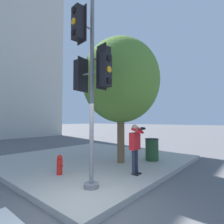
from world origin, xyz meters
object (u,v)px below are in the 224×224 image
person_photographer (135,144)px  trash_bin (152,149)px  traffic_signal_pole (92,70)px  fire_hydrant (60,165)px  street_tree (121,81)px

person_photographer → trash_bin: person_photographer is taller
traffic_signal_pole → person_photographer: size_ratio=3.18×
trash_bin → fire_hydrant: bearing=160.4°
traffic_signal_pole → trash_bin: (4.09, 0.26, -2.79)m
fire_hydrant → trash_bin: size_ratio=0.67×
traffic_signal_pole → street_tree: (2.83, 1.13, 0.35)m
traffic_signal_pole → street_tree: street_tree is taller
traffic_signal_pole → fire_hydrant: bearing=86.8°
traffic_signal_pole → person_photographer: (1.81, -0.27, -2.26)m
street_tree → fire_hydrant: street_tree is taller
traffic_signal_pole → street_tree: 3.07m
person_photographer → fire_hydrant: size_ratio=2.53×
traffic_signal_pole → street_tree: bearing=21.7°
person_photographer → trash_bin: bearing=13.3°
street_tree → fire_hydrant: bearing=168.5°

